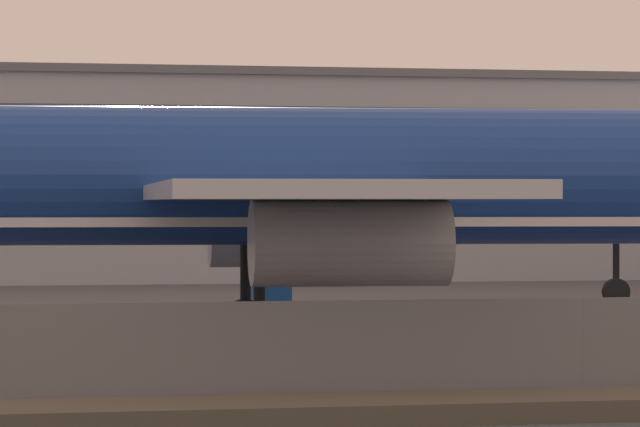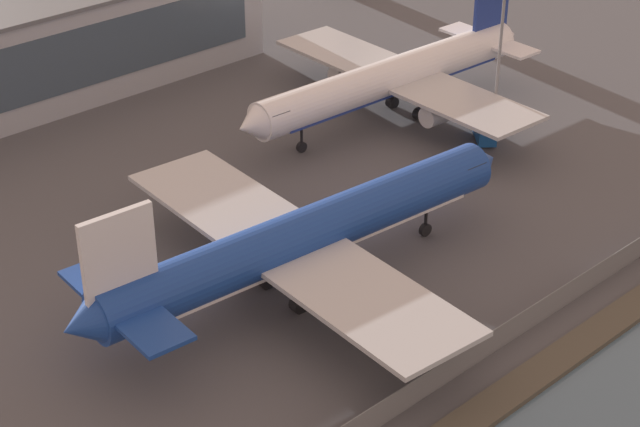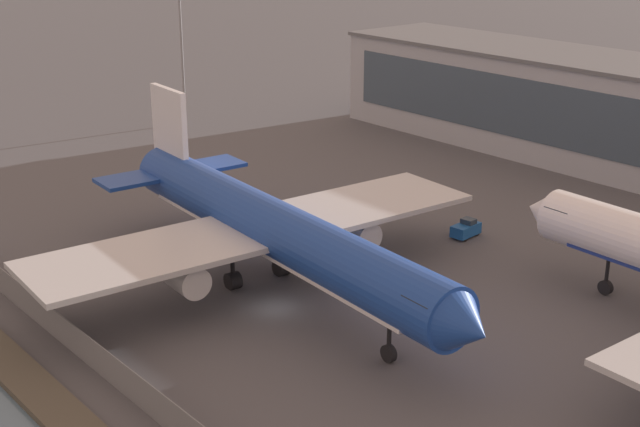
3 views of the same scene
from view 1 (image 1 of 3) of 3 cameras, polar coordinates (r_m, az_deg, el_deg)
name	(u,v)px [view 1 (image 1 of 3)]	position (r m, az deg, el deg)	size (l,w,h in m)	color
ground_plane	(421,347)	(63.53, 3.10, -4.08)	(500.00, 500.00, 0.00)	#4C4C51
perimeter_fence	(583,346)	(48.19, 8.02, -4.02)	(280.00, 0.10, 2.46)	slate
cargo_jet_blue	(319,182)	(64.63, -0.04, 0.97)	(48.40, 41.40, 14.68)	#193D93
baggage_tug	(265,290)	(87.24, -1.67, -2.35)	(1.93, 3.35, 1.80)	#19519E
terminal_building	(80,176)	(119.40, -7.33, 1.14)	(79.86, 16.34, 13.14)	#9EA3AD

